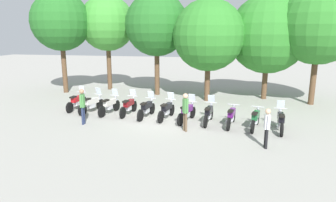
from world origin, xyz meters
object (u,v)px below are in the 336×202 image
(person_0, at_px, (82,103))
(tree_2, at_px, (157,25))
(motorcycle_7, at_px, (209,113))
(tree_4, at_px, (268,34))
(tree_0, at_px, (61,22))
(motorcycle_10, at_px, (281,120))
(motorcycle_1, at_px, (92,104))
(tree_1, at_px, (107,24))
(motorcycle_5, at_px, (167,110))
(tree_3, at_px, (209,35))
(motorcycle_3, at_px, (129,106))
(motorcycle_8, at_px, (231,116))
(motorcycle_6, at_px, (187,112))
(tree_5, at_px, (319,25))
(motorcycle_4, at_px, (147,108))
(motorcycle_9, at_px, (255,119))
(person_2, at_px, (267,125))
(person_1, at_px, (185,109))
(motorcycle_0, at_px, (77,101))
(motorcycle_2, at_px, (110,105))

(person_0, xyz_separation_m, tree_2, (2.03, 7.97, 4.00))
(motorcycle_7, height_order, tree_4, tree_4)
(tree_0, bearing_deg, motorcycle_10, -24.23)
(motorcycle_1, height_order, tree_1, tree_1)
(motorcycle_1, relative_size, motorcycle_5, 0.98)
(motorcycle_5, height_order, tree_3, tree_3)
(motorcycle_3, height_order, motorcycle_8, motorcycle_3)
(motorcycle_1, bearing_deg, motorcycle_8, -81.86)
(motorcycle_6, xyz_separation_m, tree_5, (7.40, 5.32, 4.49))
(motorcycle_4, height_order, tree_5, tree_5)
(motorcycle_1, height_order, motorcycle_9, motorcycle_1)
(tree_2, height_order, tree_3, tree_2)
(person_2, bearing_deg, motorcycle_6, 134.20)
(motorcycle_1, distance_m, motorcycle_8, 8.04)
(motorcycle_4, relative_size, motorcycle_6, 1.02)
(tree_0, height_order, tree_5, tree_0)
(motorcycle_6, xyz_separation_m, person_0, (-5.12, -1.47, 0.57))
(motorcycle_8, xyz_separation_m, person_1, (-2.15, -1.25, 0.59))
(motorcycle_10, relative_size, person_1, 1.20)
(motorcycle_8, relative_size, person_1, 1.19)
(motorcycle_3, bearing_deg, motorcycle_0, 88.03)
(person_0, height_order, tree_4, tree_4)
(tree_0, bearing_deg, person_0, -55.41)
(tree_3, relative_size, tree_5, 0.90)
(tree_1, bearing_deg, motorcycle_0, -85.52)
(motorcycle_10, distance_m, tree_1, 15.36)
(motorcycle_0, xyz_separation_m, person_1, (6.95, -2.78, 0.57))
(motorcycle_3, bearing_deg, motorcycle_2, 97.59)
(motorcycle_5, bearing_deg, motorcycle_8, -88.79)
(motorcycle_0, xyz_separation_m, tree_1, (-0.52, 6.61, 4.70))
(motorcycle_5, distance_m, motorcycle_9, 4.62)
(motorcycle_6, xyz_separation_m, tree_1, (-7.35, 7.81, 4.70))
(person_1, relative_size, tree_0, 0.24)
(motorcycle_2, relative_size, person_0, 1.19)
(motorcycle_0, height_order, tree_0, tree_0)
(motorcycle_9, xyz_separation_m, motorcycle_10, (1.13, -0.14, 0.01))
(motorcycle_1, relative_size, person_2, 1.29)
(motorcycle_0, distance_m, motorcycle_2, 2.34)
(tree_0, distance_m, tree_5, 17.65)
(person_1, distance_m, person_2, 3.80)
(motorcycle_2, height_order, tree_2, tree_2)
(person_0, relative_size, tree_0, 0.24)
(motorcycle_4, bearing_deg, tree_4, -38.84)
(motorcycle_7, relative_size, motorcycle_10, 1.00)
(motorcycle_10, bearing_deg, motorcycle_0, 85.35)
(person_1, relative_size, tree_3, 0.27)
(motorcycle_3, xyz_separation_m, motorcycle_5, (2.28, -0.44, 0.00))
(tree_4, bearing_deg, motorcycle_7, -117.76)
(tree_0, bearing_deg, motorcycle_6, -30.18)
(tree_2, xyz_separation_m, tree_3, (3.79, -1.35, -0.72))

